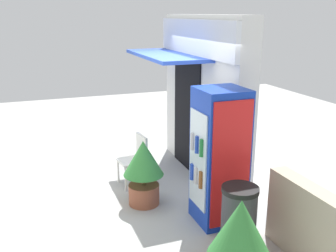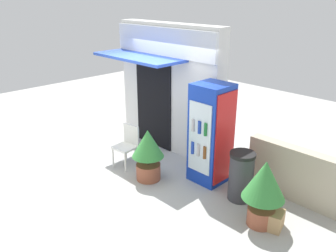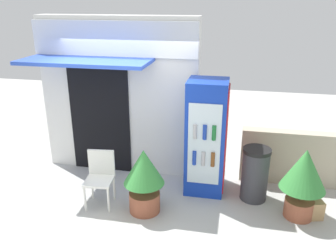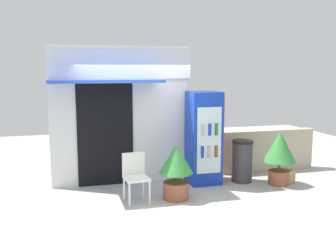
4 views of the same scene
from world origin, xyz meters
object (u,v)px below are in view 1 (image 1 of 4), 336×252
object	(u,v)px
plastic_chair	(136,157)
potted_plant_near_shop	(144,167)
drink_cooler	(219,157)
potted_plant_curbside	(240,238)
trash_bin	(239,221)

from	to	relation	value
plastic_chair	potted_plant_near_shop	size ratio (longest dim) A/B	0.85
drink_cooler	plastic_chair	xyz separation A→B (m)	(-1.61, -0.76, -0.46)
drink_cooler	plastic_chair	bearing A→B (deg)	-154.88
drink_cooler	potted_plant_curbside	distance (m)	1.60
drink_cooler	potted_plant_curbside	bearing A→B (deg)	-19.57
potted_plant_near_shop	drink_cooler	bearing A→B (deg)	44.56
drink_cooler	trash_bin	world-z (taller)	drink_cooler
potted_plant_near_shop	potted_plant_curbside	bearing A→B (deg)	7.64
plastic_chair	potted_plant_near_shop	distance (m)	0.76
plastic_chair	drink_cooler	bearing A→B (deg)	25.12
drink_cooler	potted_plant_near_shop	world-z (taller)	drink_cooler
plastic_chair	potted_plant_near_shop	bearing A→B (deg)	-6.77
plastic_chair	potted_plant_curbside	xyz separation A→B (m)	(3.10, 0.23, 0.19)
drink_cooler	potted_plant_curbside	size ratio (longest dim) A/B	1.74
plastic_chair	trash_bin	bearing A→B (deg)	14.08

